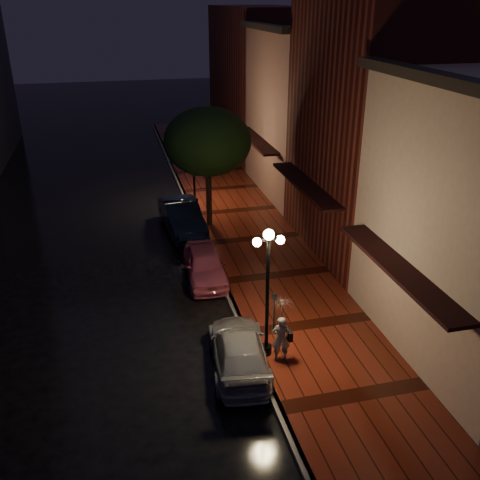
{
  "coord_description": "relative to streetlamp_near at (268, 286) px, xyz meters",
  "views": [
    {
      "loc": [
        -3.78,
        -18.44,
        10.51
      ],
      "look_at": [
        0.97,
        1.04,
        1.4
      ],
      "focal_mm": 40.0,
      "sensor_mm": 36.0,
      "label": 1
    }
  ],
  "objects": [
    {
      "name": "streetlamp_far",
      "position": [
        0.0,
        14.0,
        0.0
      ],
      "size": [
        0.96,
        0.36,
        4.31
      ],
      "color": "black",
      "rests_on": "sidewalk"
    },
    {
      "name": "navy_car",
      "position": [
        -1.15,
        10.76,
        -1.84
      ],
      "size": [
        1.97,
        4.74,
        1.52
      ],
      "primitive_type": "imported",
      "rotation": [
        0.0,
        0.0,
        0.08
      ],
      "color": "black",
      "rests_on": "ground"
    },
    {
      "name": "storefront_extra",
      "position": [
        6.65,
        25.0,
        2.4
      ],
      "size": [
        5.0,
        12.0,
        10.0
      ],
      "primitive_type": "cube",
      "color": "#511914",
      "rests_on": "ground"
    },
    {
      "name": "silver_car",
      "position": [
        -0.95,
        -0.25,
        -1.99
      ],
      "size": [
        2.2,
        4.35,
        1.21
      ],
      "primitive_type": "imported",
      "rotation": [
        0.0,
        0.0,
        3.02
      ],
      "color": "#939399",
      "rests_on": "ground"
    },
    {
      "name": "curb",
      "position": [
        -0.35,
        5.0,
        -2.53
      ],
      "size": [
        0.25,
        60.0,
        0.15
      ],
      "primitive_type": "cube",
      "color": "#595451",
      "rests_on": "ground"
    },
    {
      "name": "sidewalk",
      "position": [
        1.9,
        5.0,
        -2.53
      ],
      "size": [
        4.5,
        60.0,
        0.15
      ],
      "primitive_type": "cube",
      "color": "#4B180D",
      "rests_on": "ground"
    },
    {
      "name": "streetlamp_near",
      "position": [
        0.0,
        0.0,
        0.0
      ],
      "size": [
        0.96,
        0.36,
        4.31
      ],
      "color": "black",
      "rests_on": "sidewalk"
    },
    {
      "name": "street_tree",
      "position": [
        0.26,
        10.99,
        1.64
      ],
      "size": [
        4.16,
        4.16,
        5.8
      ],
      "color": "black",
      "rests_on": "sidewalk"
    },
    {
      "name": "storefront_mid",
      "position": [
        6.65,
        7.0,
        2.9
      ],
      "size": [
        5.0,
        8.0,
        11.0
      ],
      "primitive_type": "cube",
      "color": "#511914",
      "rests_on": "ground"
    },
    {
      "name": "ground",
      "position": [
        -0.35,
        5.0,
        -2.6
      ],
      "size": [
        120.0,
        120.0,
        0.0
      ],
      "primitive_type": "plane",
      "color": "black",
      "rests_on": "ground"
    },
    {
      "name": "parking_meter",
      "position": [
        0.65,
        1.3,
        -1.62
      ],
      "size": [
        0.15,
        0.12,
        1.38
      ],
      "rotation": [
        0.0,
        0.0,
        0.25
      ],
      "color": "black",
      "rests_on": "sidewalk"
    },
    {
      "name": "pink_car",
      "position": [
        -0.95,
        5.61,
        -1.95
      ],
      "size": [
        1.7,
        3.9,
        1.31
      ],
      "primitive_type": "imported",
      "rotation": [
        0.0,
        0.0,
        -0.04
      ],
      "color": "#C6516E",
      "rests_on": "ground"
    },
    {
      "name": "woman_with_umbrella",
      "position": [
        0.35,
        -0.4,
        -1.0
      ],
      "size": [
        0.91,
        0.93,
        2.19
      ],
      "rotation": [
        0.0,
        0.0,
        2.89
      ],
      "color": "silver",
      "rests_on": "sidewalk"
    },
    {
      "name": "storefront_far",
      "position": [
        6.65,
        15.0,
        1.9
      ],
      "size": [
        5.0,
        8.0,
        9.0
      ],
      "primitive_type": "cube",
      "color": "#8C5951",
      "rests_on": "ground"
    }
  ]
}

